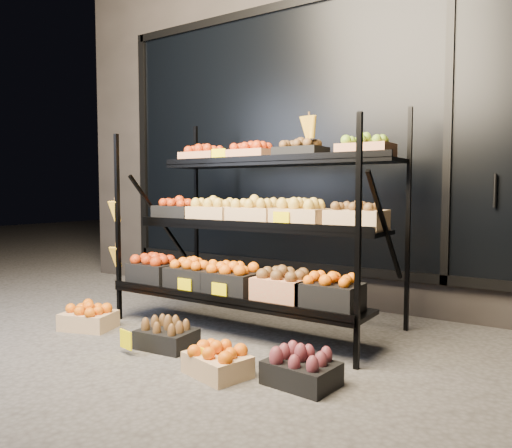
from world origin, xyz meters
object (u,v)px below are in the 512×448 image
Objects in this scene: floor_crate_midright at (217,360)px; floor_crate_midleft at (167,335)px; floor_crate_left at (89,317)px; display_rack at (251,225)px.

floor_crate_midleft is at bearing 176.23° from floor_crate_midright.
floor_crate_left is 0.82m from floor_crate_midleft.
display_rack is 4.99× the size of floor_crate_left.
floor_crate_left is at bearing -173.48° from floor_crate_midright.
display_rack is 5.30× the size of floor_crate_midright.
display_rack reaches higher than floor_crate_midleft.
display_rack is 1.42m from floor_crate_left.
floor_crate_left reaches higher than floor_crate_midleft.
floor_crate_midright is (1.40, -0.21, -0.00)m from floor_crate_left.
floor_crate_midright is (0.58, -0.20, -0.00)m from floor_crate_midleft.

